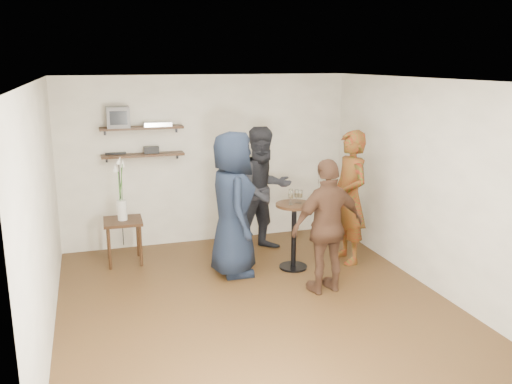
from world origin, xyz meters
The scene contains 18 objects.
room centered at (0.00, 0.00, 1.30)m, with size 4.58×5.08×2.68m.
shelf_upper centered at (-1.00, 2.38, 1.85)m, with size 1.20×0.25×0.04m, color black.
shelf_lower centered at (-1.00, 2.38, 1.45)m, with size 1.20×0.25×0.04m, color black.
crt_monitor centered at (-1.33, 2.38, 2.02)m, with size 0.32×0.30×0.30m, color #59595B.
dvd_deck centered at (-0.77, 2.38, 1.90)m, with size 0.40×0.24×0.06m, color silver.
radio centered at (-0.88, 2.38, 1.52)m, with size 0.22×0.10×0.10m, color black.
power_strip centered at (-1.39, 2.42, 1.48)m, with size 0.30×0.05×0.03m, color black.
side_table centered at (-1.37, 1.86, 0.53)m, with size 0.54×0.54×0.63m.
vase_lilies centered at (-1.38, 1.86, 0.92)m, with size 0.19×0.19×0.92m.
drinks_table centered at (0.84, 0.94, 0.59)m, with size 0.51×0.51×0.92m.
wine_glass_fl centered at (0.78, 0.91, 1.06)m, with size 0.06×0.06×0.19m.
wine_glass_fr centered at (0.92, 0.93, 1.05)m, with size 0.06×0.06×0.18m.
wine_glass_bl centered at (0.82, 1.02, 1.05)m, with size 0.06×0.06×0.18m.
wine_glass_br centered at (0.88, 0.96, 1.05)m, with size 0.06×0.06×0.19m.
person_plaid centered at (1.68, 0.98, 0.94)m, with size 0.69×0.45×1.88m, color #A01612.
person_dark centered at (0.68, 1.77, 0.94)m, with size 0.91×0.71×1.88m, color black.
person_navy centered at (0.00, 1.01, 0.96)m, with size 0.94×0.61×1.93m, color black.
person_brown centered at (0.96, 0.11, 0.84)m, with size 0.98×0.41×1.67m, color #482D1F.
Camera 1 is at (-1.76, -5.64, 2.81)m, focal length 38.00 mm.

